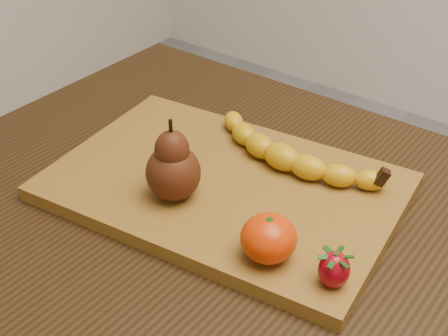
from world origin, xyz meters
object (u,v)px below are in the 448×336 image
Objects in this scene: table at (264,284)px; pear at (173,160)px; cutting_board at (224,187)px; mandarin at (269,238)px.

pear is (-0.12, -0.04, 0.17)m from table.
pear is (-0.03, -0.06, 0.06)m from cutting_board.
mandarin is (0.13, -0.09, 0.04)m from cutting_board.
table is 0.16m from mandarin.
table is 0.14m from cutting_board.
table is 2.22× the size of cutting_board.
mandarin is (0.16, -0.02, -0.03)m from pear.
table is at bearing -23.77° from cutting_board.
table is 15.69× the size of mandarin.
cutting_board is 0.10m from pear.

